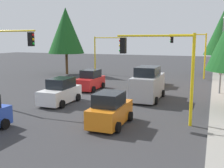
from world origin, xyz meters
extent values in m
plane|color=#353538|center=(0.00, 0.00, 0.00)|extent=(120.00, 120.00, 0.00)
cylinder|color=yellow|center=(6.00, 7.50, 2.66)|extent=(0.18, 0.18, 5.33)
cylinder|color=yellow|center=(6.00, 5.25, 5.18)|extent=(0.12, 4.50, 0.12)
cube|color=black|center=(6.00, 3.36, 4.60)|extent=(0.36, 0.32, 0.96)
sphere|color=red|center=(6.00, 3.18, 4.90)|extent=(0.18, 0.18, 0.18)
sphere|color=yellow|center=(6.00, 3.18, 4.60)|extent=(0.18, 0.18, 0.18)
sphere|color=green|center=(6.00, 3.18, 4.30)|extent=(0.18, 0.18, 0.18)
cylinder|color=yellow|center=(6.00, -5.25, 5.55)|extent=(0.12, 4.50, 0.12)
cube|color=black|center=(6.00, -3.36, 4.97)|extent=(0.36, 0.32, 0.96)
sphere|color=red|center=(6.00, -3.18, 5.27)|extent=(0.18, 0.18, 0.18)
sphere|color=yellow|center=(6.00, -3.18, 4.97)|extent=(0.18, 0.18, 0.18)
sphere|color=green|center=(6.00, -3.18, 4.67)|extent=(0.18, 0.18, 0.18)
cylinder|color=yellow|center=(-14.00, 7.50, 2.83)|extent=(0.18, 0.18, 5.66)
cylinder|color=yellow|center=(-14.00, 5.25, 5.51)|extent=(0.12, 4.50, 0.12)
cube|color=black|center=(-14.00, 3.36, 4.93)|extent=(0.36, 0.32, 0.96)
sphere|color=red|center=(-14.00, 3.18, 5.23)|extent=(0.18, 0.18, 0.18)
sphere|color=yellow|center=(-14.00, 3.18, 4.93)|extent=(0.18, 0.18, 0.18)
sphere|color=green|center=(-14.00, 3.18, 4.63)|extent=(0.18, 0.18, 0.18)
cylinder|color=yellow|center=(-14.00, -7.50, 2.63)|extent=(0.18, 0.18, 5.27)
cylinder|color=yellow|center=(-14.00, -5.25, 5.12)|extent=(0.12, 4.50, 0.12)
cube|color=black|center=(-14.00, -3.36, 4.54)|extent=(0.36, 0.32, 0.96)
sphere|color=red|center=(-14.00, -3.18, 4.84)|extent=(0.18, 0.18, 0.18)
sphere|color=yellow|center=(-14.00, -3.18, 4.54)|extent=(0.18, 0.18, 0.18)
sphere|color=green|center=(-14.00, -3.18, 4.24)|extent=(0.18, 0.18, 0.18)
cylinder|color=slate|center=(-4.00, 9.20, 3.50)|extent=(0.14, 0.14, 7.00)
cylinder|color=brown|center=(-12.00, -11.00, 1.57)|extent=(0.36, 0.36, 3.15)
cone|color=#19511E|center=(-12.00, -11.00, 6.09)|extent=(5.03, 5.03, 6.29)
cylinder|color=brown|center=(-18.00, 9.50, 1.51)|extent=(0.36, 0.36, 3.02)
cone|color=#19511E|center=(-18.00, 9.50, 5.84)|extent=(4.83, 4.83, 6.04)
cube|color=#B2B5BA|center=(0.06, 3.58, 1.09)|extent=(4.80, 1.90, 1.85)
cube|color=black|center=(0.30, 3.58, 2.40)|extent=(2.50, 1.67, 0.76)
cylinder|color=black|center=(-1.43, 2.57, 0.30)|extent=(0.60, 0.20, 0.60)
cylinder|color=black|center=(-1.43, 4.59, 0.30)|extent=(0.60, 0.20, 0.60)
cylinder|color=black|center=(1.55, 2.57, 0.30)|extent=(0.60, 0.20, 0.60)
cylinder|color=black|center=(1.55, 4.59, 0.30)|extent=(0.60, 0.20, 0.60)
cube|color=white|center=(3.85, -2.50, 0.69)|extent=(4.02, 1.70, 1.05)
cube|color=black|center=(3.65, -2.50, 1.60)|extent=(2.09, 1.50, 0.76)
cylinder|color=black|center=(5.10, -1.59, 0.30)|extent=(0.60, 0.20, 0.60)
cylinder|color=black|center=(5.10, -3.41, 0.30)|extent=(0.60, 0.20, 0.60)
cylinder|color=black|center=(2.61, -1.59, 0.30)|extent=(0.60, 0.20, 0.60)
cylinder|color=black|center=(2.61, -3.41, 0.30)|extent=(0.60, 0.20, 0.60)
cube|color=red|center=(-2.23, -2.78, 0.69)|extent=(3.80, 1.69, 1.05)
cube|color=black|center=(-2.42, -2.78, 1.60)|extent=(1.98, 1.48, 0.76)
cylinder|color=black|center=(-1.05, -1.88, 0.30)|extent=(0.60, 0.20, 0.60)
cylinder|color=black|center=(-1.05, -3.68, 0.30)|extent=(0.60, 0.20, 0.60)
cylinder|color=black|center=(-3.41, -1.88, 0.30)|extent=(0.60, 0.20, 0.60)
cylinder|color=black|center=(-3.41, -3.68, 0.30)|extent=(0.60, 0.20, 0.60)
cube|color=orange|center=(7.50, 3.09, 0.69)|extent=(3.67, 1.62, 1.05)
cube|color=black|center=(7.68, 3.09, 1.60)|extent=(1.91, 1.43, 0.76)
cylinder|color=black|center=(6.36, 2.22, 0.30)|extent=(0.60, 0.20, 0.60)
cylinder|color=black|center=(6.36, 3.96, 0.30)|extent=(0.60, 0.20, 0.60)
cylinder|color=black|center=(8.64, 2.22, 0.30)|extent=(0.60, 0.20, 0.60)
cylinder|color=black|center=(8.64, 3.96, 0.30)|extent=(0.60, 0.20, 0.60)
cube|color=yellow|center=(-6.70, 2.45, 0.69)|extent=(4.06, 1.75, 1.05)
cube|color=black|center=(-6.50, 2.45, 1.60)|extent=(2.11, 1.54, 0.76)
cylinder|color=black|center=(-7.96, 1.51, 0.30)|extent=(0.60, 0.20, 0.60)
cylinder|color=black|center=(-7.96, 3.38, 0.30)|extent=(0.60, 0.20, 0.60)
cylinder|color=black|center=(-5.44, 1.51, 0.30)|extent=(0.60, 0.20, 0.60)
cylinder|color=black|center=(-5.44, 3.38, 0.30)|extent=(0.60, 0.20, 0.60)
cylinder|color=black|center=(10.29, -2.16, 0.30)|extent=(0.60, 0.20, 0.60)
camera|label=1|loc=(21.90, 8.60, 5.03)|focal=43.74mm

